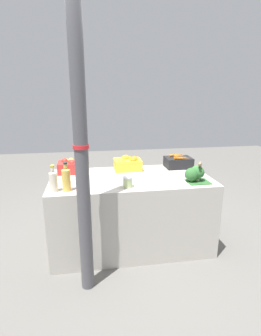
{
  "coord_description": "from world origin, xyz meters",
  "views": [
    {
      "loc": [
        -0.42,
        -2.58,
        1.62
      ],
      "look_at": [
        0.0,
        0.0,
        0.88
      ],
      "focal_mm": 28.0,
      "sensor_mm": 36.0,
      "label": 1
    }
  ],
  "objects_px": {
    "broccoli_pile": "(195,173)",
    "sparrow_bird": "(200,164)",
    "juice_bottle_golden": "(66,179)",
    "apple_crate": "(72,166)",
    "support_pole": "(82,161)",
    "juice_bottle_ruby": "(79,178)",
    "carrot_crate": "(178,162)",
    "orange_crate": "(128,163)",
    "pickle_jar": "(128,182)",
    "juice_bottle_cloudy": "(53,180)"
  },
  "relations": [
    {
      "from": "apple_crate",
      "to": "juice_bottle_golden",
      "type": "bearing_deg",
      "value": -92.1
    },
    {
      "from": "juice_bottle_cloudy",
      "to": "orange_crate",
      "type": "bearing_deg",
      "value": 37.58
    },
    {
      "from": "juice_bottle_golden",
      "to": "pickle_jar",
      "type": "height_order",
      "value": "juice_bottle_golden"
    },
    {
      "from": "juice_bottle_ruby",
      "to": "sparrow_bird",
      "type": "relative_size",
      "value": 2.19
    },
    {
      "from": "carrot_crate",
      "to": "broccoli_pile",
      "type": "height_order",
      "value": "broccoli_pile"
    },
    {
      "from": "orange_crate",
      "to": "juice_bottle_ruby",
      "type": "distance_m",
      "value": 0.79
    },
    {
      "from": "carrot_crate",
      "to": "juice_bottle_cloudy",
      "type": "distance_m",
      "value": 1.48
    },
    {
      "from": "juice_bottle_cloudy",
      "to": "sparrow_bird",
      "type": "height_order",
      "value": "juice_bottle_cloudy"
    },
    {
      "from": "sparrow_bird",
      "to": "carrot_crate",
      "type": "bearing_deg",
      "value": -150.72
    },
    {
      "from": "carrot_crate",
      "to": "juice_bottle_golden",
      "type": "bearing_deg",
      "value": -155.03
    },
    {
      "from": "pickle_jar",
      "to": "broccoli_pile",
      "type": "bearing_deg",
      "value": 4.3
    },
    {
      "from": "support_pole",
      "to": "juice_bottle_ruby",
      "type": "xyz_separation_m",
      "value": [
        -0.04,
        0.32,
        -0.23
      ]
    },
    {
      "from": "support_pole",
      "to": "broccoli_pile",
      "type": "bearing_deg",
      "value": 18.99
    },
    {
      "from": "carrot_crate",
      "to": "juice_bottle_golden",
      "type": "relative_size",
      "value": 1.15
    },
    {
      "from": "broccoli_pile",
      "to": "sparrow_bird",
      "type": "distance_m",
      "value": 0.11
    },
    {
      "from": "juice_bottle_golden",
      "to": "apple_crate",
      "type": "bearing_deg",
      "value": 87.9
    },
    {
      "from": "support_pole",
      "to": "broccoli_pile",
      "type": "xyz_separation_m",
      "value": [
        1.09,
        0.38,
        -0.27
      ]
    },
    {
      "from": "carrot_crate",
      "to": "pickle_jar",
      "type": "distance_m",
      "value": 0.9
    },
    {
      "from": "carrot_crate",
      "to": "support_pole",
      "type": "bearing_deg",
      "value": -140.65
    },
    {
      "from": "juice_bottle_cloudy",
      "to": "pickle_jar",
      "type": "bearing_deg",
      "value": 0.47
    },
    {
      "from": "apple_crate",
      "to": "carrot_crate",
      "type": "relative_size",
      "value": 1.0
    },
    {
      "from": "orange_crate",
      "to": "broccoli_pile",
      "type": "xyz_separation_m",
      "value": [
        0.59,
        -0.53,
        0.01
      ]
    },
    {
      "from": "pickle_jar",
      "to": "sparrow_bird",
      "type": "height_order",
      "value": "sparrow_bird"
    },
    {
      "from": "support_pole",
      "to": "juice_bottle_ruby",
      "type": "bearing_deg",
      "value": 97.47
    },
    {
      "from": "broccoli_pile",
      "to": "sparrow_bird",
      "type": "xyz_separation_m",
      "value": [
        0.02,
        -0.04,
        0.1
      ]
    },
    {
      "from": "juice_bottle_cloudy",
      "to": "carrot_crate",
      "type": "bearing_deg",
      "value": 23.14
    },
    {
      "from": "support_pole",
      "to": "orange_crate",
      "type": "height_order",
      "value": "support_pole"
    },
    {
      "from": "apple_crate",
      "to": "orange_crate",
      "type": "bearing_deg",
      "value": -0.1
    },
    {
      "from": "orange_crate",
      "to": "juice_bottle_golden",
      "type": "xyz_separation_m",
      "value": [
        -0.65,
        -0.58,
        0.04
      ]
    },
    {
      "from": "support_pole",
      "to": "juice_bottle_ruby",
      "type": "relative_size",
      "value": 8.18
    },
    {
      "from": "juice_bottle_golden",
      "to": "sparrow_bird",
      "type": "distance_m",
      "value": 1.27
    },
    {
      "from": "orange_crate",
      "to": "juice_bottle_golden",
      "type": "bearing_deg",
      "value": -137.92
    },
    {
      "from": "apple_crate",
      "to": "sparrow_bird",
      "type": "bearing_deg",
      "value": -24.49
    },
    {
      "from": "support_pole",
      "to": "sparrow_bird",
      "type": "xyz_separation_m",
      "value": [
        1.11,
        0.34,
        -0.16
      ]
    },
    {
      "from": "support_pole",
      "to": "sparrow_bird",
      "type": "relative_size",
      "value": 17.95
    },
    {
      "from": "carrot_crate",
      "to": "juice_bottle_ruby",
      "type": "xyz_separation_m",
      "value": [
        -1.14,
        -0.58,
        0.05
      ]
    },
    {
      "from": "broccoli_pile",
      "to": "pickle_jar",
      "type": "distance_m",
      "value": 0.69
    },
    {
      "from": "apple_crate",
      "to": "carrot_crate",
      "type": "xyz_separation_m",
      "value": [
        1.23,
        -0.0,
        -0.01
      ]
    },
    {
      "from": "orange_crate",
      "to": "sparrow_bird",
      "type": "relative_size",
      "value": 2.42
    },
    {
      "from": "orange_crate",
      "to": "sparrow_bird",
      "type": "bearing_deg",
      "value": -42.46
    },
    {
      "from": "juice_bottle_cloudy",
      "to": "sparrow_bird",
      "type": "bearing_deg",
      "value": 0.8
    },
    {
      "from": "orange_crate",
      "to": "juice_bottle_cloudy",
      "type": "xyz_separation_m",
      "value": [
        -0.76,
        -0.58,
        0.03
      ]
    },
    {
      "from": "juice_bottle_cloudy",
      "to": "sparrow_bird",
      "type": "relative_size",
      "value": 1.95
    },
    {
      "from": "orange_crate",
      "to": "sparrow_bird",
      "type": "distance_m",
      "value": 0.84
    },
    {
      "from": "carrot_crate",
      "to": "orange_crate",
      "type": "bearing_deg",
      "value": 179.76
    },
    {
      "from": "juice_bottle_golden",
      "to": "orange_crate",
      "type": "bearing_deg",
      "value": 42.08
    },
    {
      "from": "juice_bottle_cloudy",
      "to": "juice_bottle_ruby",
      "type": "xyz_separation_m",
      "value": [
        0.22,
        0.0,
        0.01
      ]
    },
    {
      "from": "pickle_jar",
      "to": "sparrow_bird",
      "type": "bearing_deg",
      "value": 1.11
    },
    {
      "from": "juice_bottle_cloudy",
      "to": "juice_bottle_golden",
      "type": "relative_size",
      "value": 0.92
    },
    {
      "from": "support_pole",
      "to": "orange_crate",
      "type": "xyz_separation_m",
      "value": [
        0.5,
        0.9,
        -0.27
      ]
    }
  ]
}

